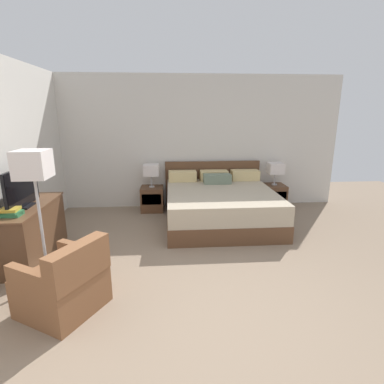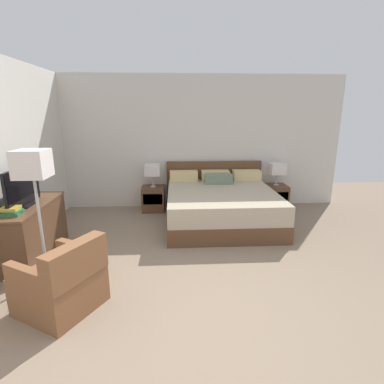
{
  "view_description": "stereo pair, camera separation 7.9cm",
  "coord_description": "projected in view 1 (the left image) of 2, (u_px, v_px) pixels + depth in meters",
  "views": [
    {
      "loc": [
        -0.38,
        -2.35,
        1.94
      ],
      "look_at": [
        -0.05,
        2.09,
        0.75
      ],
      "focal_mm": 28.0,
      "sensor_mm": 36.0,
      "label": 1
    },
    {
      "loc": [
        -0.3,
        -2.36,
        1.94
      ],
      "look_at": [
        -0.05,
        2.09,
        0.75
      ],
      "focal_mm": 28.0,
      "sensor_mm": 36.0,
      "label": 2
    }
  ],
  "objects": [
    {
      "name": "book_red_cover",
      "position": [
        10.0,
        214.0,
        3.53
      ],
      "size": [
        0.26,
        0.18,
        0.04
      ],
      "primitive_type": "cube",
      "rotation": [
        0.0,
        0.0,
        -0.03
      ],
      "color": "#2D7042",
      "rests_on": "dresser"
    },
    {
      "name": "armchair_by_window",
      "position": [
        65.0,
        285.0,
        2.97
      ],
      "size": [
        0.94,
        0.93,
        0.76
      ],
      "color": "brown",
      "rests_on": "ground"
    },
    {
      "name": "nightstand_right",
      "position": [
        273.0,
        196.0,
        6.24
      ],
      "size": [
        0.44,
        0.45,
        0.49
      ],
      "color": "brown",
      "rests_on": "ground"
    },
    {
      "name": "book_blue_cover",
      "position": [
        10.0,
        212.0,
        3.53
      ],
      "size": [
        0.29,
        0.21,
        0.02
      ],
      "primitive_type": "cube",
      "rotation": [
        0.0,
        0.0,
        -0.22
      ],
      "color": "#2D7042",
      "rests_on": "book_red_cover"
    },
    {
      "name": "ground_plane",
      "position": [
        214.0,
        327.0,
        2.79
      ],
      "size": [
        11.4,
        11.4,
        0.0
      ],
      "primitive_type": "plane",
      "color": "#84705B"
    },
    {
      "name": "wall_back",
      "position": [
        188.0,
        143.0,
        6.14
      ],
      "size": [
        6.27,
        0.06,
        2.67
      ],
      "primitive_type": "cube",
      "color": "beige",
      "rests_on": "ground"
    },
    {
      "name": "tv",
      "position": [
        22.0,
        188.0,
        3.82
      ],
      "size": [
        0.18,
        0.85,
        0.51
      ],
      "color": "black",
      "rests_on": "dresser"
    },
    {
      "name": "book_small_top",
      "position": [
        10.0,
        210.0,
        3.52
      ],
      "size": [
        0.2,
        0.18,
        0.03
      ],
      "primitive_type": "cube",
      "rotation": [
        0.0,
        0.0,
        0.05
      ],
      "color": "gold",
      "rests_on": "book_blue_cover"
    },
    {
      "name": "floor_lamp",
      "position": [
        34.0,
        173.0,
        3.22
      ],
      "size": [
        0.33,
        0.33,
        1.55
      ],
      "color": "#B7B7BC",
      "rests_on": "ground"
    },
    {
      "name": "dresser",
      "position": [
        31.0,
        231.0,
        4.04
      ],
      "size": [
        0.48,
        1.35,
        0.75
      ],
      "color": "brown",
      "rests_on": "ground"
    },
    {
      "name": "bed",
      "position": [
        220.0,
        204.0,
        5.42
      ],
      "size": [
        1.97,
        2.07,
        0.96
      ],
      "color": "brown",
      "rests_on": "ground"
    },
    {
      "name": "table_lamp_left",
      "position": [
        151.0,
        170.0,
        5.91
      ],
      "size": [
        0.3,
        0.3,
        0.46
      ],
      "color": "#B7B7BC",
      "rests_on": "nightstand_left"
    },
    {
      "name": "nightstand_left",
      "position": [
        152.0,
        199.0,
        6.06
      ],
      "size": [
        0.44,
        0.45,
        0.49
      ],
      "color": "brown",
      "rests_on": "ground"
    },
    {
      "name": "table_lamp_right",
      "position": [
        275.0,
        168.0,
        6.09
      ],
      "size": [
        0.3,
        0.3,
        0.46
      ],
      "color": "#B7B7BC",
      "rests_on": "nightstand_right"
    }
  ]
}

